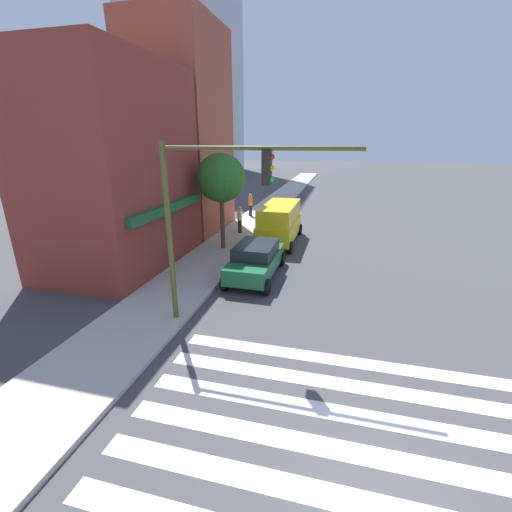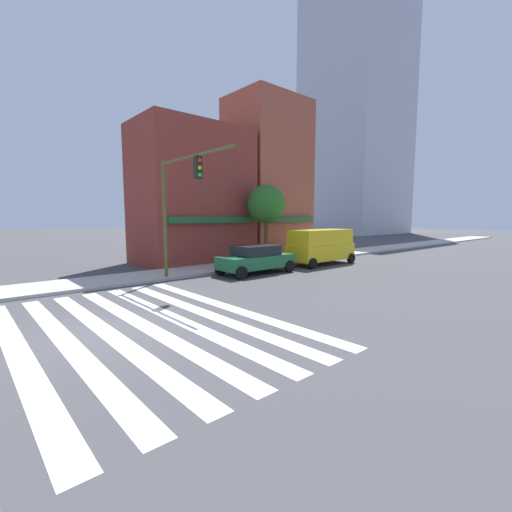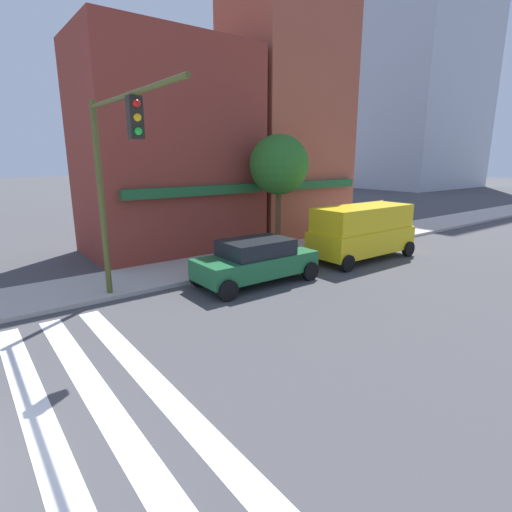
% 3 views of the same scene
% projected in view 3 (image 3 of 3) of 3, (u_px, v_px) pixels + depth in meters
% --- Properties ---
extents(storefront_row, '(14.11, 5.30, 12.72)m').
position_uv_depth(storefront_row, '(235.00, 134.00, 20.43)').
color(storefront_row, maroon).
rests_on(storefront_row, ground_plane).
extents(tower_distant, '(18.55, 15.29, 47.33)m').
position_uv_depth(tower_distant, '(422.00, 17.00, 56.40)').
color(tower_distant, '#B2B7C1').
rests_on(tower_distant, ground_plane).
extents(traffic_signal, '(0.32, 5.88, 5.98)m').
position_uv_depth(traffic_signal, '(114.00, 165.00, 10.73)').
color(traffic_signal, '#474C1E').
rests_on(traffic_signal, ground_plane).
extents(sedan_green, '(4.41, 2.02, 1.59)m').
position_uv_depth(sedan_green, '(256.00, 260.00, 14.06)').
color(sedan_green, '#1E6638').
rests_on(sedan_green, ground_plane).
extents(van_yellow, '(5.01, 2.22, 2.34)m').
position_uv_depth(van_yellow, '(362.00, 230.00, 17.38)').
color(van_yellow, yellow).
rests_on(van_yellow, ground_plane).
extents(pedestrian_orange_vest, '(0.32, 0.32, 1.77)m').
position_uv_depth(pedestrian_orange_vest, '(381.00, 214.00, 23.85)').
color(pedestrian_orange_vest, '#23232D').
rests_on(pedestrian_orange_vest, sidewalk_left).
extents(pedestrian_white_shirt, '(0.32, 0.32, 1.77)m').
position_uv_depth(pedestrian_white_shirt, '(329.00, 224.00, 20.18)').
color(pedestrian_white_shirt, '#23232D').
rests_on(pedestrian_white_shirt, sidewalk_left).
extents(street_tree, '(2.61, 2.61, 5.22)m').
position_uv_depth(street_tree, '(279.00, 165.00, 17.45)').
color(street_tree, brown).
rests_on(street_tree, sidewalk_left).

